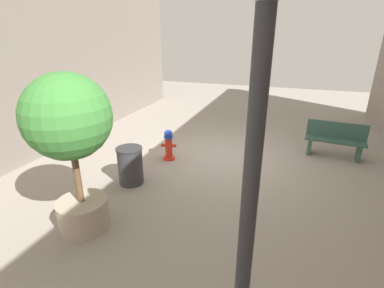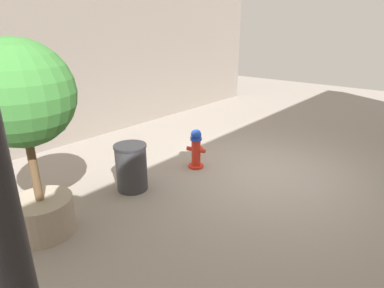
{
  "view_description": "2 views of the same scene",
  "coord_description": "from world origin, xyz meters",
  "px_view_note": "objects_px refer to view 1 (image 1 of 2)",
  "views": [
    {
      "loc": [
        -1.6,
        7.16,
        3.21
      ],
      "look_at": [
        0.51,
        1.12,
        0.71
      ],
      "focal_mm": 26.56,
      "sensor_mm": 36.0,
      "label": 1
    },
    {
      "loc": [
        -2.54,
        5.43,
        2.78
      ],
      "look_at": [
        0.84,
        1.39,
        0.84
      ],
      "focal_mm": 29.4,
      "sensor_mm": 36.0,
      "label": 2
    }
  ],
  "objects_px": {
    "street_lamp": "(253,156)",
    "planter_tree": "(70,132)",
    "fire_hydrant": "(169,145)",
    "trash_bin": "(130,165)",
    "bench_near": "(335,139)"
  },
  "relations": [
    {
      "from": "bench_near",
      "to": "trash_bin",
      "type": "xyz_separation_m",
      "value": [
        4.52,
        3.2,
        -0.06
      ]
    },
    {
      "from": "planter_tree",
      "to": "fire_hydrant",
      "type": "bearing_deg",
      "value": -94.45
    },
    {
      "from": "fire_hydrant",
      "to": "bench_near",
      "type": "distance_m",
      "value": 4.57
    },
    {
      "from": "fire_hydrant",
      "to": "trash_bin",
      "type": "height_order",
      "value": "trash_bin"
    },
    {
      "from": "planter_tree",
      "to": "trash_bin",
      "type": "relative_size",
      "value": 3.14
    },
    {
      "from": "street_lamp",
      "to": "trash_bin",
      "type": "height_order",
      "value": "street_lamp"
    },
    {
      "from": "fire_hydrant",
      "to": "trash_bin",
      "type": "xyz_separation_m",
      "value": [
        0.29,
        1.49,
        0.01
      ]
    },
    {
      "from": "planter_tree",
      "to": "trash_bin",
      "type": "distance_m",
      "value": 2.15
    },
    {
      "from": "planter_tree",
      "to": "street_lamp",
      "type": "xyz_separation_m",
      "value": [
        -2.96,
        1.29,
        0.55
      ]
    },
    {
      "from": "planter_tree",
      "to": "trash_bin",
      "type": "height_order",
      "value": "planter_tree"
    },
    {
      "from": "street_lamp",
      "to": "planter_tree",
      "type": "bearing_deg",
      "value": -23.48
    },
    {
      "from": "fire_hydrant",
      "to": "bench_near",
      "type": "bearing_deg",
      "value": -158.1
    },
    {
      "from": "planter_tree",
      "to": "street_lamp",
      "type": "bearing_deg",
      "value": 156.52
    },
    {
      "from": "fire_hydrant",
      "to": "planter_tree",
      "type": "height_order",
      "value": "planter_tree"
    },
    {
      "from": "planter_tree",
      "to": "street_lamp",
      "type": "relative_size",
      "value": 0.72
    }
  ]
}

